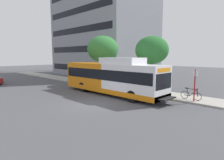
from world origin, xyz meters
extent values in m
plane|color=#4C4C51|center=(0.00, 8.00, 0.00)|extent=(120.00, 120.00, 0.00)
cube|color=#A8A399|center=(7.00, 6.00, 0.07)|extent=(3.00, 56.00, 0.14)
cube|color=white|center=(3.69, -1.16, 1.69)|extent=(2.54, 5.80, 2.73)
cube|color=orange|center=(3.69, 4.64, 1.69)|extent=(2.54, 5.80, 2.73)
cube|color=orange|center=(3.69, 1.74, 0.54)|extent=(2.57, 11.60, 0.44)
cube|color=black|center=(3.69, 1.74, 2.05)|extent=(2.58, 11.25, 0.96)
cube|color=black|center=(3.69, -4.02, 1.85)|extent=(2.34, 0.10, 1.24)
cube|color=orange|center=(3.69, -4.03, 2.72)|extent=(1.90, 0.08, 0.32)
cube|color=white|center=(3.69, 0.29, 3.35)|extent=(2.16, 4.06, 0.60)
cube|color=black|center=(3.69, -4.41, 0.55)|extent=(1.78, 0.60, 0.10)
cylinder|color=black|center=(2.56, -1.85, 0.50)|extent=(0.30, 1.00, 1.00)
cylinder|color=black|center=(4.82, -1.85, 0.50)|extent=(0.30, 1.00, 1.00)
cylinder|color=black|center=(2.56, 4.93, 0.50)|extent=(0.30, 1.00, 1.00)
cylinder|color=black|center=(4.82, 4.93, 0.50)|extent=(0.30, 1.00, 1.00)
cylinder|color=red|center=(5.96, -5.53, 1.44)|extent=(0.10, 0.10, 2.60)
cube|color=white|center=(5.94, -5.53, 2.44)|extent=(0.04, 0.36, 0.48)
torus|color=black|center=(6.40, -5.65, 0.47)|extent=(0.04, 0.66, 0.66)
torus|color=black|center=(6.40, -4.55, 0.47)|extent=(0.04, 0.66, 0.66)
cylinder|color=black|center=(6.40, -5.30, 0.74)|extent=(0.05, 0.64, 0.64)
cylinder|color=black|center=(6.40, -4.85, 0.74)|extent=(0.05, 0.34, 0.62)
cylinder|color=black|center=(6.40, -5.15, 1.04)|extent=(0.05, 0.90, 0.05)
cylinder|color=black|center=(6.40, -4.77, 0.46)|extent=(0.05, 0.45, 0.08)
cylinder|color=black|center=(6.40, -5.62, 0.81)|extent=(0.05, 0.10, 0.67)
cylinder|color=black|center=(6.40, -5.60, 1.14)|extent=(0.52, 0.03, 0.03)
cube|color=black|center=(6.40, -4.70, 1.08)|extent=(0.12, 0.24, 0.06)
cylinder|color=#4C3823|center=(7.77, -0.26, 1.63)|extent=(0.28, 0.28, 2.97)
ellipsoid|color=#286B2D|center=(7.77, -0.26, 4.41)|extent=(3.46, 3.46, 2.94)
cylinder|color=#4C3823|center=(7.65, 7.23, 1.65)|extent=(0.28, 0.28, 3.02)
ellipsoid|color=#337A38|center=(7.65, 7.23, 4.70)|extent=(4.11, 4.11, 3.49)
cylinder|color=black|center=(-2.15, 16.91, 0.32)|extent=(0.20, 0.64, 0.64)
cube|color=black|center=(17.10, 17.32, 1.68)|extent=(12.79, 17.68, 1.10)
cube|color=black|center=(17.10, 17.32, 5.04)|extent=(12.79, 17.68, 1.10)
cube|color=black|center=(17.10, 17.32, 8.40)|extent=(12.79, 17.68, 1.10)
cube|color=black|center=(17.10, 17.32, 11.76)|extent=(12.79, 17.68, 1.10)
cylinder|color=#B7B7BC|center=(22.23, 32.00, 3.99)|extent=(1.10, 1.10, 7.99)
cylinder|color=#B7B7BC|center=(22.23, 32.00, 11.98)|extent=(0.91, 0.91, 7.99)
camera|label=1|loc=(-9.27, -11.29, 3.78)|focal=30.04mm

